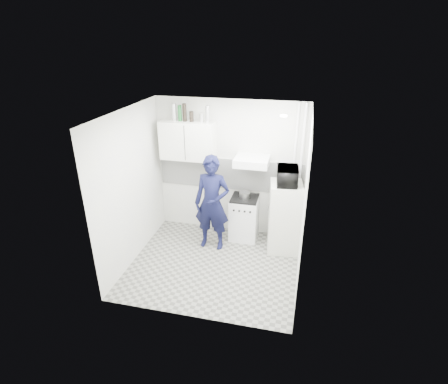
# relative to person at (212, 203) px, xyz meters

# --- Properties ---
(floor) EXTENTS (2.80, 2.80, 0.00)m
(floor) POSITION_rel_person_xyz_m (0.17, -0.57, -0.88)
(floor) COLOR gray
(floor) RESTS_ON ground
(ceiling) EXTENTS (2.80, 2.80, 0.00)m
(ceiling) POSITION_rel_person_xyz_m (0.17, -0.57, 1.72)
(ceiling) COLOR white
(ceiling) RESTS_ON wall_back
(wall_back) EXTENTS (2.80, 0.00, 2.80)m
(wall_back) POSITION_rel_person_xyz_m (0.17, 0.68, 0.42)
(wall_back) COLOR silver
(wall_back) RESTS_ON floor
(wall_left) EXTENTS (0.00, 2.60, 2.60)m
(wall_left) POSITION_rel_person_xyz_m (-1.23, -0.57, 0.42)
(wall_left) COLOR silver
(wall_left) RESTS_ON floor
(wall_right) EXTENTS (0.00, 2.60, 2.60)m
(wall_right) POSITION_rel_person_xyz_m (1.57, -0.57, 0.42)
(wall_right) COLOR silver
(wall_right) RESTS_ON floor
(person) EXTENTS (0.65, 0.44, 1.76)m
(person) POSITION_rel_person_xyz_m (0.00, 0.00, 0.00)
(person) COLOR black
(person) RESTS_ON floor
(stove) EXTENTS (0.51, 0.51, 0.82)m
(stove) POSITION_rel_person_xyz_m (0.51, 0.43, -0.47)
(stove) COLOR white
(stove) RESTS_ON floor
(fridge) EXTENTS (0.60, 0.60, 1.30)m
(fridge) POSITION_rel_person_xyz_m (1.27, 0.20, -0.23)
(fridge) COLOR white
(fridge) RESTS_ON floor
(stove_top) EXTENTS (0.49, 0.49, 0.03)m
(stove_top) POSITION_rel_person_xyz_m (0.51, 0.43, -0.04)
(stove_top) COLOR black
(stove_top) RESTS_ON stove
(saucepan) EXTENTS (0.20, 0.20, 0.11)m
(saucepan) POSITION_rel_person_xyz_m (0.51, 0.43, 0.03)
(saucepan) COLOR silver
(saucepan) RESTS_ON stove_top
(microwave) EXTENTS (0.55, 0.40, 0.29)m
(microwave) POSITION_rel_person_xyz_m (1.27, 0.20, 0.57)
(microwave) COLOR black
(microwave) RESTS_ON fridge
(bottle_b) EXTENTS (0.08, 0.08, 0.30)m
(bottle_b) POSITION_rel_person_xyz_m (-0.81, 0.50, 1.47)
(bottle_b) COLOR silver
(bottle_b) RESTS_ON upper_cabinet
(bottle_c) EXTENTS (0.07, 0.07, 0.28)m
(bottle_c) POSITION_rel_person_xyz_m (-0.71, 0.50, 1.46)
(bottle_c) COLOR #144C1E
(bottle_c) RESTS_ON upper_cabinet
(bottle_d) EXTENTS (0.07, 0.07, 0.31)m
(bottle_d) POSITION_rel_person_xyz_m (-0.62, 0.50, 1.48)
(bottle_d) COLOR black
(bottle_d) RESTS_ON upper_cabinet
(canister_a) EXTENTS (0.07, 0.07, 0.18)m
(canister_a) POSITION_rel_person_xyz_m (-0.49, 0.50, 1.41)
(canister_a) COLOR black
(canister_a) RESTS_ON upper_cabinet
(canister_b) EXTENTS (0.08, 0.08, 0.15)m
(canister_b) POSITION_rel_person_xyz_m (-0.31, 0.50, 1.40)
(canister_b) COLOR silver
(canister_b) RESTS_ON upper_cabinet
(bottle_e) EXTENTS (0.07, 0.07, 0.29)m
(bottle_e) POSITION_rel_person_xyz_m (-0.20, 0.50, 1.47)
(bottle_e) COLOR silver
(bottle_e) RESTS_ON upper_cabinet
(upper_cabinet) EXTENTS (1.00, 0.35, 0.70)m
(upper_cabinet) POSITION_rel_person_xyz_m (-0.58, 0.50, 0.97)
(upper_cabinet) COLOR white
(upper_cabinet) RESTS_ON wall_back
(range_hood) EXTENTS (0.60, 0.50, 0.14)m
(range_hood) POSITION_rel_person_xyz_m (0.62, 0.43, 0.69)
(range_hood) COLOR white
(range_hood) RESTS_ON wall_back
(backsplash) EXTENTS (2.74, 0.03, 0.60)m
(backsplash) POSITION_rel_person_xyz_m (0.17, 0.66, 0.32)
(backsplash) COLOR white
(backsplash) RESTS_ON wall_back
(pipe_a) EXTENTS (0.05, 0.05, 2.60)m
(pipe_a) POSITION_rel_person_xyz_m (1.47, 0.60, 0.42)
(pipe_a) COLOR white
(pipe_a) RESTS_ON floor
(pipe_b) EXTENTS (0.04, 0.04, 2.60)m
(pipe_b) POSITION_rel_person_xyz_m (1.35, 0.60, 0.42)
(pipe_b) COLOR white
(pipe_b) RESTS_ON floor
(ceiling_spot_fixture) EXTENTS (0.10, 0.10, 0.02)m
(ceiling_spot_fixture) POSITION_rel_person_xyz_m (1.17, -0.37, 1.69)
(ceiling_spot_fixture) COLOR white
(ceiling_spot_fixture) RESTS_ON ceiling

